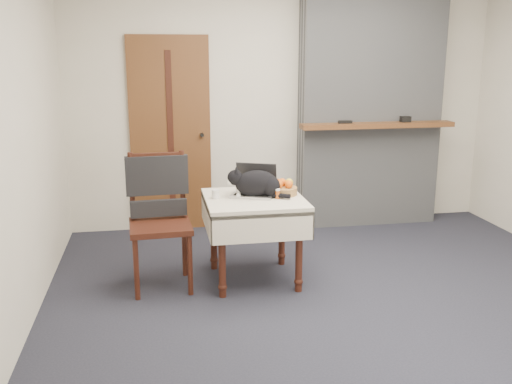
# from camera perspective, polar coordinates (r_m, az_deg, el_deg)

# --- Properties ---
(ground) EXTENTS (4.50, 4.50, 0.00)m
(ground) POSITION_cam_1_polar(r_m,az_deg,el_deg) (4.54, 8.40, -10.14)
(ground) COLOR black
(ground) RESTS_ON ground
(room_shell) EXTENTS (4.52, 4.01, 2.61)m
(room_shell) POSITION_cam_1_polar(r_m,az_deg,el_deg) (4.59, 7.31, 12.87)
(room_shell) COLOR beige
(room_shell) RESTS_ON ground
(door) EXTENTS (0.82, 0.10, 2.00)m
(door) POSITION_cam_1_polar(r_m,az_deg,el_deg) (5.95, -8.55, 5.65)
(door) COLOR brown
(door) RESTS_ON ground
(chimney) EXTENTS (1.62, 0.48, 2.60)m
(chimney) POSITION_cam_1_polar(r_m,az_deg,el_deg) (6.22, 11.34, 8.65)
(chimney) COLOR gray
(chimney) RESTS_ON ground
(side_table) EXTENTS (0.78, 0.78, 0.70)m
(side_table) POSITION_cam_1_polar(r_m,az_deg,el_deg) (4.58, -0.19, -1.91)
(side_table) COLOR #36170E
(side_table) RESTS_ON ground
(laptop) EXTENTS (0.42, 0.39, 0.25)m
(laptop) POSITION_cam_1_polar(r_m,az_deg,el_deg) (4.63, -0.17, 0.49)
(laptop) COLOR #B7B7BC
(laptop) RESTS_ON side_table
(cat) EXTENTS (0.50, 0.27, 0.25)m
(cat) POSITION_cam_1_polar(r_m,az_deg,el_deg) (4.55, 0.15, 0.82)
(cat) COLOR black
(cat) RESTS_ON side_table
(cream_jar) EXTENTS (0.06, 0.06, 0.07)m
(cream_jar) POSITION_cam_1_polar(r_m,az_deg,el_deg) (4.53, -4.06, -0.21)
(cream_jar) COLOR silver
(cream_jar) RESTS_ON side_table
(pill_bottle) EXTENTS (0.04, 0.04, 0.08)m
(pill_bottle) POSITION_cam_1_polar(r_m,az_deg,el_deg) (4.51, 2.18, -0.15)
(pill_bottle) COLOR #AD4A15
(pill_bottle) RESTS_ON side_table
(fruit_basket) EXTENTS (0.22, 0.22, 0.13)m
(fruit_basket) POSITION_cam_1_polar(r_m,az_deg,el_deg) (4.64, 2.75, 0.35)
(fruit_basket) COLOR #B07B47
(fruit_basket) RESTS_ON side_table
(desk_clutter) EXTENTS (0.14, 0.02, 0.01)m
(desk_clutter) POSITION_cam_1_polar(r_m,az_deg,el_deg) (4.61, 2.01, -0.34)
(desk_clutter) COLOR black
(desk_clutter) RESTS_ON side_table
(chair) EXTENTS (0.50, 0.49, 1.07)m
(chair) POSITION_cam_1_polar(r_m,az_deg,el_deg) (4.58, -9.72, -0.94)
(chair) COLOR #36170E
(chair) RESTS_ON ground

